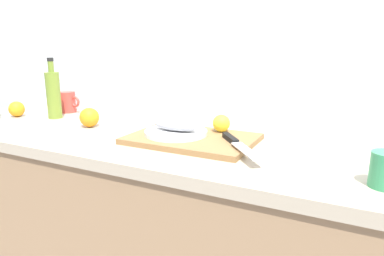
# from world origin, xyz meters

# --- Properties ---
(back_wall) EXTENTS (3.20, 0.05, 2.50)m
(back_wall) POSITION_xyz_m (0.00, 0.33, 1.25)
(back_wall) COLOR silver
(back_wall) RESTS_ON ground_plane
(kitchen_counter) EXTENTS (2.00, 0.60, 0.90)m
(kitchen_counter) POSITION_xyz_m (0.00, 0.00, 0.45)
(kitchen_counter) COLOR #9E7A56
(kitchen_counter) RESTS_ON ground_plane
(cutting_board) EXTENTS (0.44, 0.31, 0.02)m
(cutting_board) POSITION_xyz_m (0.24, 0.01, 0.91)
(cutting_board) COLOR olive
(cutting_board) RESTS_ON kitchen_counter
(white_plate) EXTENTS (0.23, 0.23, 0.01)m
(white_plate) POSITION_xyz_m (0.17, 0.01, 0.93)
(white_plate) COLOR white
(white_plate) RESTS_ON cutting_board
(fish_fillet) EXTENTS (0.17, 0.07, 0.04)m
(fish_fillet) POSITION_xyz_m (0.17, 0.01, 0.95)
(fish_fillet) COLOR gray
(fish_fillet) RESTS_ON white_plate
(chef_knife) EXTENTS (0.21, 0.24, 0.02)m
(chef_knife) POSITION_xyz_m (0.42, -0.03, 0.93)
(chef_knife) COLOR silver
(chef_knife) RESTS_ON cutting_board
(lemon_0) EXTENTS (0.07, 0.07, 0.07)m
(lemon_0) POSITION_xyz_m (0.31, 0.12, 0.95)
(lemon_0) COLOR yellow
(lemon_0) RESTS_ON cutting_board
(olive_oil_bottle) EXTENTS (0.06, 0.06, 0.28)m
(olive_oil_bottle) POSITION_xyz_m (-0.52, 0.09, 1.01)
(olive_oil_bottle) COLOR olive
(olive_oil_bottle) RESTS_ON kitchen_counter
(coffee_mug_1) EXTENTS (0.12, 0.08, 0.11)m
(coffee_mug_1) POSITION_xyz_m (-0.57, 0.22, 0.95)
(coffee_mug_1) COLOR #CC3F38
(coffee_mug_1) RESTS_ON kitchen_counter
(orange_0) EXTENTS (0.07, 0.07, 0.07)m
(orange_0) POSITION_xyz_m (-0.71, 0.03, 0.94)
(orange_0) COLOR orange
(orange_0) RESTS_ON kitchen_counter
(orange_1) EXTENTS (0.08, 0.08, 0.08)m
(orange_1) POSITION_xyz_m (-0.25, 0.02, 0.94)
(orange_1) COLOR orange
(orange_1) RESTS_ON kitchen_counter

